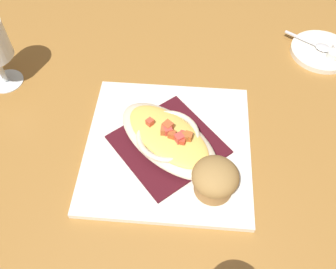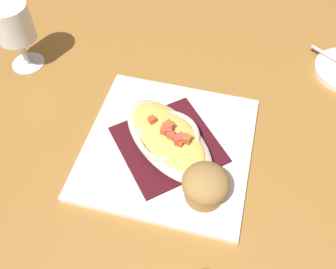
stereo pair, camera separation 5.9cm
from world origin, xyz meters
The scene contains 6 objects.
ground_plane centered at (0.00, 0.00, 0.00)m, with size 2.60×2.60×0.00m, color #9D6B30.
square_plate centered at (0.00, 0.00, 0.01)m, with size 0.28×0.28×0.01m, color silver.
folded_napkin centered at (0.00, 0.00, 0.01)m, with size 0.15×0.15×0.00m, color #431018.
gratin_dish centered at (0.00, 0.00, 0.03)m, with size 0.21×0.21×0.05m.
muffin centered at (-0.09, -0.07, 0.04)m, with size 0.07×0.07×0.06m.
stemmed_glass centered at (0.17, 0.31, 0.09)m, with size 0.07×0.07×0.14m.
Camera 2 is at (-0.35, -0.04, 0.52)m, focal length 39.08 mm.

